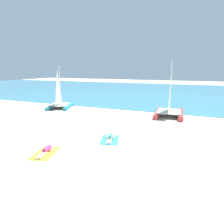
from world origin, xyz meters
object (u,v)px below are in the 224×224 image
Objects in this scene: sailboat_red at (169,108)px; towel_right at (110,140)px; towel_left at (45,153)px; sunbather_left at (46,151)px; sailboat_teal at (60,102)px; sunbather_right at (110,138)px.

sailboat_red reaches higher than towel_right.
sunbather_left is (-0.02, 0.06, 0.13)m from towel_left.
sunbather_left reaches higher than towel_right.
sailboat_teal reaches higher than towel_left.
towel_right is (9.55, -7.51, -0.71)m from sailboat_teal.
sailboat_red is 12.55m from sunbather_left.
sunbather_left is 0.82× the size of towel_right.
towel_right is at bearing -112.18° from sailboat_red.
sunbather_right is at bearing 54.35° from towel_left.
towel_left is 4.07m from towel_right.
sailboat_red is 12.61m from towel_left.
sunbather_right is (2.40, 3.34, 0.13)m from towel_left.
sunbather_right is (-0.02, 0.06, 0.13)m from towel_right.
sailboat_red is 2.84× the size of towel_right.
sailboat_teal is 12.11m from sunbather_right.
sunbather_left is (7.12, -10.73, -0.59)m from sailboat_teal.
sailboat_red is at bearing 54.74° from sunbather_right.
towel_right is at bearing -90.00° from sunbather_right.
sunbather_left is 1.01× the size of sunbather_right.
sunbather_left is (-5.07, -11.46, -0.67)m from sailboat_red.
sailboat_teal reaches higher than sunbather_right.
sailboat_red is 8.70m from towel_right.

